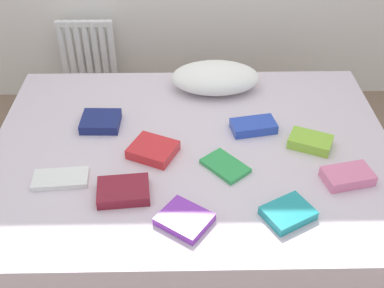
% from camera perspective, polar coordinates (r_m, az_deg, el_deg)
% --- Properties ---
extents(ground_plane, '(8.00, 8.00, 0.00)m').
position_cam_1_polar(ground_plane, '(2.67, 0.02, -8.82)').
color(ground_plane, '#7F6651').
extents(bed, '(2.00, 1.50, 0.50)m').
position_cam_1_polar(bed, '(2.49, 0.02, -4.93)').
color(bed, brown).
rests_on(bed, ground).
extents(radiator, '(0.38, 0.04, 0.52)m').
position_cam_1_polar(radiator, '(3.47, -12.25, 10.21)').
color(radiator, white).
rests_on(radiator, ground).
extents(pillow, '(0.50, 0.31, 0.15)m').
position_cam_1_polar(pillow, '(2.73, 2.79, 7.90)').
color(pillow, white).
rests_on(pillow, bed).
extents(textbook_navy, '(0.20, 0.18, 0.05)m').
position_cam_1_polar(textbook_navy, '(2.50, -10.81, 2.65)').
color(textbook_navy, navy).
rests_on(textbook_navy, bed).
extents(textbook_green, '(0.24, 0.25, 0.02)m').
position_cam_1_polar(textbook_green, '(2.21, 3.97, -2.61)').
color(textbook_green, green).
rests_on(textbook_green, bed).
extents(textbook_red, '(0.26, 0.25, 0.05)m').
position_cam_1_polar(textbook_red, '(2.28, -4.66, -0.70)').
color(textbook_red, red).
rests_on(textbook_red, bed).
extents(textbook_white, '(0.25, 0.14, 0.03)m').
position_cam_1_polar(textbook_white, '(2.21, -15.36, -4.01)').
color(textbook_white, white).
rests_on(textbook_white, bed).
extents(textbook_pink, '(0.24, 0.17, 0.05)m').
position_cam_1_polar(textbook_pink, '(2.24, 18.04, -3.67)').
color(textbook_pink, pink).
rests_on(textbook_pink, bed).
extents(textbook_blue, '(0.24, 0.16, 0.05)m').
position_cam_1_polar(textbook_blue, '(2.44, 7.33, 2.12)').
color(textbook_blue, '#2847B7').
rests_on(textbook_blue, bed).
extents(textbook_maroon, '(0.24, 0.19, 0.05)m').
position_cam_1_polar(textbook_maroon, '(2.08, -8.17, -5.56)').
color(textbook_maroon, maroon).
rests_on(textbook_maroon, bed).
extents(textbook_teal, '(0.24, 0.23, 0.04)m').
position_cam_1_polar(textbook_teal, '(2.01, 11.37, -8.06)').
color(textbook_teal, teal).
rests_on(textbook_teal, bed).
extents(textbook_lime, '(0.24, 0.20, 0.05)m').
position_cam_1_polar(textbook_lime, '(2.39, 13.90, 0.31)').
color(textbook_lime, '#8CC638').
rests_on(textbook_lime, bed).
extents(textbook_purple, '(0.26, 0.25, 0.03)m').
position_cam_1_polar(textbook_purple, '(1.95, -0.90, -8.94)').
color(textbook_purple, purple).
rests_on(textbook_purple, bed).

